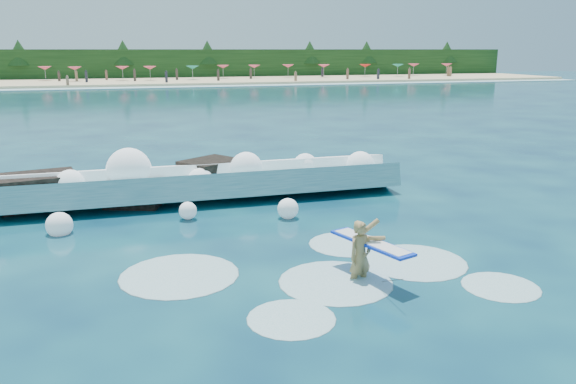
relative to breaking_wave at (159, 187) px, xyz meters
name	(u,v)px	position (x,y,z in m)	size (l,w,h in m)	color
ground	(252,265)	(1.71, -6.53, -0.50)	(200.00, 200.00, 0.00)	#071F3E
beach	(138,82)	(1.71, 71.47, -0.30)	(140.00, 20.00, 0.40)	tan
wet_band	(141,87)	(1.71, 60.47, -0.46)	(140.00, 5.00, 0.08)	silver
treeline	(135,65)	(1.71, 81.47, 2.00)	(140.00, 4.00, 5.00)	black
breaking_wave	(159,187)	(0.00, 0.00, 0.00)	(16.64, 2.65, 1.43)	teal
rock_cluster	(123,188)	(-1.16, 0.53, -0.07)	(8.22, 3.31, 1.34)	black
surfer_with_board	(363,254)	(3.89, -8.08, 0.10)	(1.22, 2.85, 1.64)	#A07E4A
wave_spray	(131,177)	(-0.88, -0.09, 0.43)	(15.57, 4.56, 2.08)	white
surf_foam	(318,273)	(3.08, -7.46, -0.50)	(8.83, 5.52, 0.14)	silver
beach_umbrellas	(134,68)	(1.42, 73.40, 1.75)	(112.29, 6.20, 0.50)	red
beachgoers	(76,78)	(-6.84, 68.11, 0.57)	(106.14, 13.30, 1.94)	#3F332D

